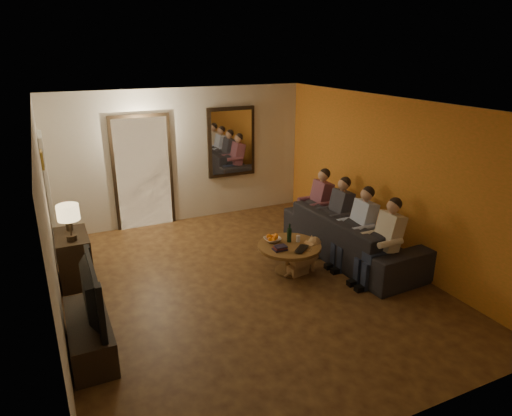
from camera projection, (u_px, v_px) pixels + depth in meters
name	position (u px, v px, depth m)	size (l,w,h in m)	color
floor	(246.00, 284.00, 6.73)	(5.00, 6.00, 0.01)	#3C1F10
ceiling	(245.00, 105.00, 5.87)	(5.00, 6.00, 0.01)	white
back_wall	(183.00, 156.00, 8.86)	(5.00, 0.02, 2.60)	beige
front_wall	(394.00, 306.00, 3.74)	(5.00, 0.02, 2.60)	beige
left_wall	(49.00, 230.00, 5.30)	(0.02, 6.00, 2.60)	beige
right_wall	(388.00, 180.00, 7.30)	(0.02, 6.00, 2.60)	beige
orange_accent	(388.00, 180.00, 7.30)	(0.01, 6.00, 2.60)	#BA791F
kitchen_doorway	(143.00, 173.00, 8.61)	(1.00, 0.06, 2.10)	#FFE0A5
door_trim	(143.00, 174.00, 8.60)	(1.12, 0.04, 2.22)	black
fridge_glimpse	(157.00, 180.00, 8.76)	(0.45, 0.03, 1.70)	silver
mirror_frame	(231.00, 142.00, 9.16)	(1.00, 0.05, 1.40)	black
mirror_glass	(232.00, 142.00, 9.14)	(0.86, 0.02, 1.26)	white
white_door	(49.00, 197.00, 7.37)	(0.06, 0.85, 2.04)	white
framed_art	(42.00, 160.00, 6.24)	(0.03, 0.28, 0.24)	#B28C33
art_canvas	(43.00, 159.00, 6.24)	(0.01, 0.22, 0.18)	brown
dresser	(74.00, 258.00, 6.71)	(0.45, 0.83, 0.74)	black
table_lamp	(69.00, 223.00, 6.31)	(0.30, 0.30, 0.54)	beige
flower_vase	(68.00, 216.00, 6.70)	(0.14, 0.14, 0.44)	red
tv_stand	(90.00, 335.00, 5.19)	(0.45, 1.26, 0.42)	black
tv	(84.00, 293.00, 5.01)	(0.15, 1.15, 0.66)	black
sofa	(352.00, 236.00, 7.48)	(1.03, 2.62, 0.77)	black
person_a	(385.00, 245.00, 6.60)	(0.60, 0.40, 1.20)	tan
person_b	(359.00, 231.00, 7.11)	(0.60, 0.40, 1.20)	tan
person_c	(337.00, 218.00, 7.62)	(0.60, 0.40, 1.20)	tan
person_d	(318.00, 207.00, 8.14)	(0.60, 0.40, 1.20)	tan
dog	(303.00, 256.00, 6.99)	(0.56, 0.24, 0.56)	#AE7C50
coffee_table	(289.00, 258.00, 7.04)	(0.97, 0.97, 0.45)	brown
bowl	(272.00, 240.00, 7.07)	(0.26, 0.26, 0.06)	white
oranges	(272.00, 236.00, 7.05)	(0.20, 0.20, 0.08)	orange
wine_bottle	(289.00, 233.00, 7.02)	(0.07, 0.07, 0.31)	black
wine_glass	(298.00, 239.00, 7.07)	(0.06, 0.06, 0.10)	silver
book_stack	(280.00, 248.00, 6.78)	(0.20, 0.15, 0.07)	black
laptop	(305.00, 250.00, 6.76)	(0.33, 0.21, 0.03)	black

